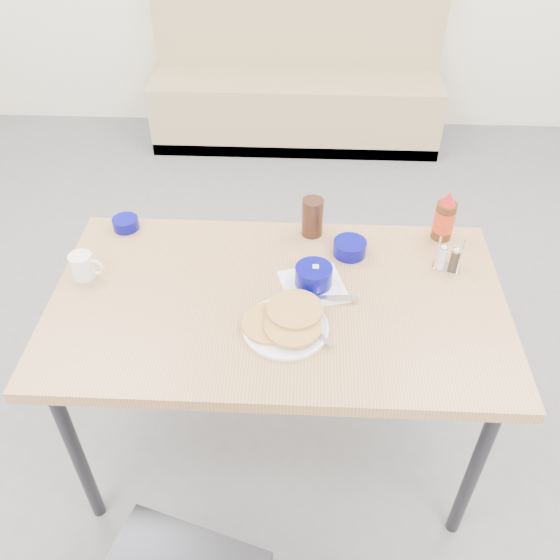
{
  "coord_description": "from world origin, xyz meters",
  "views": [
    {
      "loc": [
        0.07,
        -1.08,
        2.0
      ],
      "look_at": [
        0.01,
        0.27,
        0.82
      ],
      "focal_mm": 38.0,
      "sensor_mm": 36.0,
      "label": 1
    }
  ],
  "objects_px": {
    "grits_setting": "(314,279)",
    "amber_tumbler": "(312,217)",
    "creamer_bowl": "(126,224)",
    "syrup_bottle": "(445,218)",
    "coffee_mug": "(83,266)",
    "butter_bowl": "(350,248)",
    "booth_bench": "(296,87)",
    "condiment_caddy": "(448,259)",
    "dining_table": "(278,313)",
    "pancake_plate": "(286,323)"
  },
  "relations": [
    {
      "from": "dining_table",
      "to": "condiment_caddy",
      "type": "bearing_deg",
      "value": 17.72
    },
    {
      "from": "dining_table",
      "to": "syrup_bottle",
      "type": "relative_size",
      "value": 7.63
    },
    {
      "from": "amber_tumbler",
      "to": "condiment_caddy",
      "type": "height_order",
      "value": "amber_tumbler"
    },
    {
      "from": "grits_setting",
      "to": "amber_tumbler",
      "type": "distance_m",
      "value": 0.28
    },
    {
      "from": "booth_bench",
      "to": "condiment_caddy",
      "type": "xyz_separation_m",
      "value": [
        0.54,
        -2.36,
        0.45
      ]
    },
    {
      "from": "creamer_bowl",
      "to": "condiment_caddy",
      "type": "distance_m",
      "value": 1.11
    },
    {
      "from": "butter_bowl",
      "to": "amber_tumbler",
      "type": "relative_size",
      "value": 0.8
    },
    {
      "from": "pancake_plate",
      "to": "coffee_mug",
      "type": "height_order",
      "value": "coffee_mug"
    },
    {
      "from": "dining_table",
      "to": "butter_bowl",
      "type": "bearing_deg",
      "value": 45.43
    },
    {
      "from": "booth_bench",
      "to": "syrup_bottle",
      "type": "height_order",
      "value": "booth_bench"
    },
    {
      "from": "condiment_caddy",
      "to": "creamer_bowl",
      "type": "bearing_deg",
      "value": -171.73
    },
    {
      "from": "coffee_mug",
      "to": "butter_bowl",
      "type": "relative_size",
      "value": 0.99
    },
    {
      "from": "pancake_plate",
      "to": "amber_tumbler",
      "type": "relative_size",
      "value": 1.95
    },
    {
      "from": "pancake_plate",
      "to": "coffee_mug",
      "type": "bearing_deg",
      "value": 162.82
    },
    {
      "from": "syrup_bottle",
      "to": "dining_table",
      "type": "bearing_deg",
      "value": -148.24
    },
    {
      "from": "booth_bench",
      "to": "condiment_caddy",
      "type": "relative_size",
      "value": 18.22
    },
    {
      "from": "dining_table",
      "to": "amber_tumbler",
      "type": "bearing_deg",
      "value": 73.27
    },
    {
      "from": "grits_setting",
      "to": "dining_table",
      "type": "bearing_deg",
      "value": -151.88
    },
    {
      "from": "pancake_plate",
      "to": "amber_tumbler",
      "type": "bearing_deg",
      "value": 81.12
    },
    {
      "from": "butter_bowl",
      "to": "amber_tumbler",
      "type": "bearing_deg",
      "value": 139.51
    },
    {
      "from": "coffee_mug",
      "to": "syrup_bottle",
      "type": "xyz_separation_m",
      "value": [
        1.17,
        0.26,
        0.04
      ]
    },
    {
      "from": "creamer_bowl",
      "to": "dining_table",
      "type": "bearing_deg",
      "value": -31.58
    },
    {
      "from": "dining_table",
      "to": "coffee_mug",
      "type": "relative_size",
      "value": 12.84
    },
    {
      "from": "pancake_plate",
      "to": "grits_setting",
      "type": "bearing_deg",
      "value": 66.58
    },
    {
      "from": "dining_table",
      "to": "syrup_bottle",
      "type": "bearing_deg",
      "value": 31.76
    },
    {
      "from": "creamer_bowl",
      "to": "condiment_caddy",
      "type": "bearing_deg",
      "value": -8.68
    },
    {
      "from": "pancake_plate",
      "to": "creamer_bowl",
      "type": "bearing_deg",
      "value": 141.46
    },
    {
      "from": "condiment_caddy",
      "to": "coffee_mug",
      "type": "bearing_deg",
      "value": -158.32
    },
    {
      "from": "grits_setting",
      "to": "syrup_bottle",
      "type": "distance_m",
      "value": 0.53
    },
    {
      "from": "butter_bowl",
      "to": "condiment_caddy",
      "type": "xyz_separation_m",
      "value": [
        0.31,
        -0.06,
        0.01
      ]
    },
    {
      "from": "amber_tumbler",
      "to": "booth_bench",
      "type": "bearing_deg",
      "value": 92.67
    },
    {
      "from": "coffee_mug",
      "to": "condiment_caddy",
      "type": "bearing_deg",
      "value": 4.74
    },
    {
      "from": "coffee_mug",
      "to": "booth_bench",
      "type": "bearing_deg",
      "value": 75.83
    },
    {
      "from": "grits_setting",
      "to": "amber_tumbler",
      "type": "bearing_deg",
      "value": 91.32
    },
    {
      "from": "pancake_plate",
      "to": "condiment_caddy",
      "type": "distance_m",
      "value": 0.59
    },
    {
      "from": "pancake_plate",
      "to": "syrup_bottle",
      "type": "relative_size",
      "value": 1.46
    },
    {
      "from": "amber_tumbler",
      "to": "syrup_bottle",
      "type": "relative_size",
      "value": 0.75
    },
    {
      "from": "booth_bench",
      "to": "dining_table",
      "type": "xyz_separation_m",
      "value": [
        0.0,
        -2.53,
        0.35
      ]
    },
    {
      "from": "booth_bench",
      "to": "coffee_mug",
      "type": "height_order",
      "value": "booth_bench"
    },
    {
      "from": "coffee_mug",
      "to": "condiment_caddy",
      "type": "xyz_separation_m",
      "value": [
        1.16,
        0.1,
        -0.01
      ]
    },
    {
      "from": "coffee_mug",
      "to": "amber_tumbler",
      "type": "height_order",
      "value": "amber_tumbler"
    },
    {
      "from": "grits_setting",
      "to": "coffee_mug",
      "type": "bearing_deg",
      "value": 178.54
    },
    {
      "from": "amber_tumbler",
      "to": "condiment_caddy",
      "type": "bearing_deg",
      "value": -20.82
    },
    {
      "from": "creamer_bowl",
      "to": "condiment_caddy",
      "type": "height_order",
      "value": "condiment_caddy"
    },
    {
      "from": "creamer_bowl",
      "to": "syrup_bottle",
      "type": "bearing_deg",
      "value": 0.0
    },
    {
      "from": "booth_bench",
      "to": "creamer_bowl",
      "type": "distance_m",
      "value": 2.3
    },
    {
      "from": "pancake_plate",
      "to": "creamer_bowl",
      "type": "relative_size",
      "value": 2.97
    },
    {
      "from": "pancake_plate",
      "to": "dining_table",
      "type": "bearing_deg",
      "value": 103.42
    },
    {
      "from": "dining_table",
      "to": "booth_bench",
      "type": "bearing_deg",
      "value": 90.0
    },
    {
      "from": "syrup_bottle",
      "to": "pancake_plate",
      "type": "bearing_deg",
      "value": -138.21
    }
  ]
}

